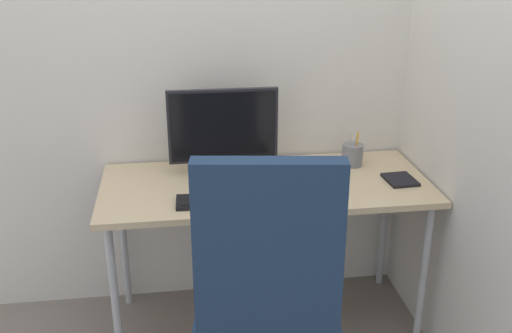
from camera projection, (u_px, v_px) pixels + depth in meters
name	position (u px, v px, depth m)	size (l,w,h in m)	color
ground_plane	(265.00, 321.00, 2.83)	(8.00, 8.00, 0.00)	slate
wall_back	(255.00, 11.00, 2.62)	(3.11, 0.04, 2.80)	silver
wall_side_right	(475.00, 27.00, 2.18)	(0.04, 2.32, 2.80)	silver
desk	(266.00, 194.00, 2.58)	(1.41, 0.61, 0.72)	#D1B78C
office_chair	(267.00, 298.00, 2.01)	(0.61, 0.64, 1.14)	black
monitor	(223.00, 130.00, 2.58)	(0.48, 0.17, 0.38)	black
keyboard	(233.00, 200.00, 2.37)	(0.46, 0.14, 0.02)	black
mouse	(333.00, 193.00, 2.42)	(0.06, 0.09, 0.03)	black
pen_holder	(352.00, 155.00, 2.73)	(0.10, 0.10, 0.17)	slate
notebook	(400.00, 180.00, 2.57)	(0.12, 0.15, 0.01)	black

